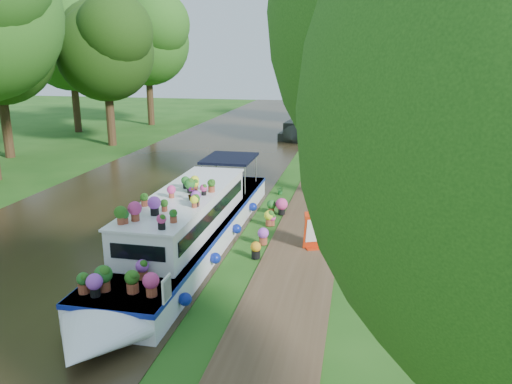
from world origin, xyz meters
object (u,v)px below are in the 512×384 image
object	(u,v)px
second_boat	(297,130)
plant_boat	(187,226)
pedestrian_dark	(349,120)
pedestrian_pink	(324,135)
sandwich_board	(315,232)

from	to	relation	value
second_boat	plant_boat	bearing A→B (deg)	-86.45
pedestrian_dark	second_boat	bearing A→B (deg)	-135.46
plant_boat	pedestrian_pink	bearing A→B (deg)	81.76
plant_boat	sandwich_board	distance (m)	3.99
sandwich_board	pedestrian_dark	xyz separation A→B (m)	(0.32, 24.82, 0.42)
plant_boat	pedestrian_pink	distance (m)	19.18
second_boat	pedestrian_pink	bearing A→B (deg)	-54.34
sandwich_board	pedestrian_dark	distance (m)	24.82
plant_boat	pedestrian_dark	distance (m)	26.22
sandwich_board	second_boat	bearing A→B (deg)	76.98
pedestrian_pink	pedestrian_dark	bearing A→B (deg)	58.35
pedestrian_pink	plant_boat	bearing A→B (deg)	-118.45
plant_boat	pedestrian_pink	size ratio (longest dim) A/B	8.51
pedestrian_dark	sandwich_board	bearing A→B (deg)	-86.96
pedestrian_dark	pedestrian_pink	bearing A→B (deg)	-97.66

